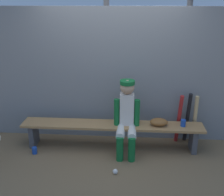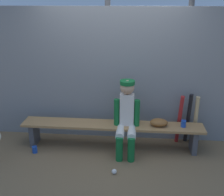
{
  "view_description": "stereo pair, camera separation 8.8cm",
  "coord_description": "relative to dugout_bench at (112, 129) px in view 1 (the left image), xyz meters",
  "views": [
    {
      "loc": [
        0.29,
        -4.08,
        2.37
      ],
      "look_at": [
        0.0,
        0.0,
        0.88
      ],
      "focal_mm": 44.38,
      "sensor_mm": 36.0,
      "label": 1
    },
    {
      "loc": [
        0.38,
        -4.07,
        2.37
      ],
      "look_at": [
        0.0,
        0.0,
        0.88
      ],
      "focal_mm": 44.38,
      "sensor_mm": 36.0,
      "label": 2
    }
  ],
  "objects": [
    {
      "name": "bat_aluminum_black",
      "position": [
        1.26,
        0.28,
        0.11
      ],
      "size": [
        0.07,
        0.2,
        0.91
      ],
      "primitive_type": "cylinder",
      "rotation": [
        0.15,
        0.0,
        0.04
      ],
      "color": "black",
      "rests_on": "ground_plane"
    },
    {
      "name": "dugout_bench",
      "position": [
        0.0,
        0.0,
        0.0
      ],
      "size": [
        2.95,
        0.36,
        0.43
      ],
      "color": "#AD7F4C",
      "rests_on": "ground_plane"
    },
    {
      "name": "cup_on_bench",
      "position": [
        1.14,
        -0.0,
        0.14
      ],
      "size": [
        0.08,
        0.08,
        0.11
      ],
      "primitive_type": "cylinder",
      "color": "#1E47AD",
      "rests_on": "dugout_bench"
    },
    {
      "name": "cup_on_ground",
      "position": [
        -1.23,
        -0.28,
        -0.29
      ],
      "size": [
        0.08,
        0.08,
        0.11
      ],
      "primitive_type": "cylinder",
      "color": "#1E47AD",
      "rests_on": "ground_plane"
    },
    {
      "name": "baseball",
      "position": [
        0.1,
        -0.74,
        -0.31
      ],
      "size": [
        0.07,
        0.07,
        0.07
      ],
      "primitive_type": "sphere",
      "color": "white",
      "rests_on": "ground_plane"
    },
    {
      "name": "ground_plane",
      "position": [
        0.0,
        0.0,
        -0.35
      ],
      "size": [
        30.0,
        30.0,
        0.0
      ],
      "primitive_type": "plane",
      "color": "brown"
    },
    {
      "name": "player_seated",
      "position": [
        0.24,
        -0.11,
        0.29
      ],
      "size": [
        0.41,
        0.55,
        1.18
      ],
      "color": "silver",
      "rests_on": "ground_plane"
    },
    {
      "name": "baseball_glove",
      "position": [
        0.75,
        0.0,
        0.14
      ],
      "size": [
        0.28,
        0.2,
        0.12
      ],
      "primitive_type": "ellipsoid",
      "color": "brown",
      "rests_on": "dugout_bench"
    },
    {
      "name": "bat_wood_natural",
      "position": [
        1.38,
        0.27,
        0.08
      ],
      "size": [
        0.09,
        0.15,
        0.87
      ],
      "primitive_type": "cylinder",
      "rotation": [
        0.09,
        0.0,
        -0.19
      ],
      "color": "tan",
      "rests_on": "ground_plane"
    },
    {
      "name": "bat_aluminum_red",
      "position": [
        1.11,
        0.25,
        0.09
      ],
      "size": [
        0.1,
        0.19,
        0.88
      ],
      "primitive_type": "cylinder",
      "rotation": [
        0.14,
        0.0,
        0.2
      ],
      "color": "#B22323",
      "rests_on": "ground_plane"
    },
    {
      "name": "chainlink_fence",
      "position": [
        0.0,
        0.41,
        0.78
      ],
      "size": [
        5.14,
        0.03,
        2.25
      ],
      "primitive_type": "cube",
      "color": "gray",
      "rests_on": "ground_plane"
    }
  ]
}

